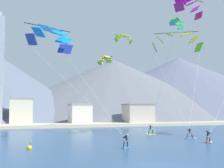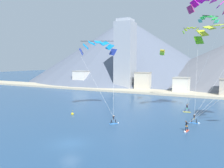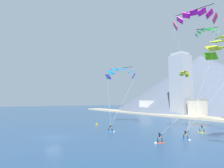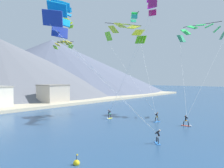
% 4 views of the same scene
% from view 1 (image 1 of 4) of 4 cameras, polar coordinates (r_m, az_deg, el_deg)
% --- Properties ---
extents(ground_plane, '(400.00, 400.00, 0.00)m').
position_cam_1_polar(ground_plane, '(25.79, 9.10, -14.47)').
color(ground_plane, navy).
extents(kitesurfer_near_lead, '(1.77, 0.59, 1.69)m').
position_cam_1_polar(kitesurfer_near_lead, '(47.60, 14.26, -9.12)').
color(kitesurfer_near_lead, '#337FDB').
rests_on(kitesurfer_near_lead, ground).
extents(kitesurfer_near_trail, '(1.60, 1.41, 1.65)m').
position_cam_1_polar(kitesurfer_near_trail, '(36.16, 2.73, -10.84)').
color(kitesurfer_near_trail, '#337FDB').
rests_on(kitesurfer_near_trail, ground).
extents(kitesurfer_mid_center, '(1.78, 0.74, 1.71)m').
position_cam_1_polar(kitesurfer_mid_center, '(53.60, 6.90, -8.63)').
color(kitesurfer_mid_center, yellow).
rests_on(kitesurfer_mid_center, ground).
extents(kitesurfer_far_left, '(0.70, 1.78, 1.73)m').
position_cam_1_polar(kitesurfer_far_left, '(42.60, 17.31, -9.60)').
color(kitesurfer_far_left, '#E54C33').
rests_on(kitesurfer_far_left, ground).
extents(parafoil_kite_near_lead, '(8.92, 11.06, 16.95)m').
position_cam_1_polar(parafoil_kite_near_lead, '(57.31, 11.78, 7.99)').
color(parafoil_kite_near_lead, '#54BE19').
extents(parafoil_kite_near_trail, '(11.02, 11.06, 14.06)m').
position_cam_1_polar(parafoil_kite_near_trail, '(42.48, -10.93, 8.60)').
color(parafoil_kite_near_trail, '#233597').
extents(parafoil_kite_mid_center, '(6.86, 8.76, 20.43)m').
position_cam_1_polar(parafoil_kite_mid_center, '(52.08, 13.70, 13.68)').
color(parafoil_kite_mid_center, '#BB2367').
extents(parafoil_kite_distant_high_outer, '(1.94, 3.80, 1.35)m').
position_cam_1_polar(parafoil_kite_distant_high_outer, '(56.28, -1.34, 4.54)').
color(parafoil_kite_distant_high_outer, '#77BD2A').
extents(parafoil_kite_distant_low_drift, '(4.31, 2.26, 1.60)m').
position_cam_1_polar(parafoil_kite_distant_low_drift, '(64.48, 2.13, 8.45)').
color(parafoil_kite_distant_low_drift, '#78C32D').
extents(parafoil_kite_distant_mid_solo, '(3.74, 3.19, 1.37)m').
position_cam_1_polar(parafoil_kite_distant_mid_solo, '(54.54, 11.79, 10.95)').
color(parafoil_kite_distant_mid_solo, '#3BC19C').
extents(race_marker_buoy, '(0.56, 0.56, 1.02)m').
position_cam_1_polar(race_marker_buoy, '(35.97, -14.87, -11.22)').
color(race_marker_buoy, yellow).
rests_on(race_marker_buoy, ground).
extents(shoreline_strip, '(180.00, 10.00, 0.70)m').
position_cam_1_polar(shoreline_strip, '(75.23, -9.53, -7.46)').
color(shoreline_strip, beige).
rests_on(shoreline_strip, ground).
extents(shore_building_harbour_front, '(5.29, 6.12, 5.50)m').
position_cam_1_polar(shore_building_harbour_front, '(79.66, -5.89, -5.58)').
color(shore_building_harbour_front, silver).
rests_on(shore_building_harbour_front, ground).
extents(shore_building_promenade_mid, '(7.35, 6.19, 5.55)m').
position_cam_1_polar(shore_building_promenade_mid, '(82.69, 4.80, -5.52)').
color(shore_building_promenade_mid, '#B7AD9E').
rests_on(shore_building_promenade_mid, ground).
extents(shore_building_quay_west, '(5.56, 4.88, 6.89)m').
position_cam_1_polar(shore_building_quay_west, '(79.13, -16.34, -4.94)').
color(shore_building_quay_west, beige).
rests_on(shore_building_quay_west, ground).
extents(mountain_peak_central_summit, '(109.71, 109.71, 25.31)m').
position_cam_1_polar(mountain_peak_central_summit, '(134.81, 0.23, -0.86)').
color(mountain_peak_central_summit, slate).
rests_on(mountain_peak_central_summit, ground).
extents(mountain_peak_east_shoulder, '(126.62, 126.62, 29.11)m').
position_cam_1_polar(mountain_peak_east_shoulder, '(156.62, 12.04, -0.55)').
color(mountain_peak_east_shoulder, slate).
rests_on(mountain_peak_east_shoulder, ground).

